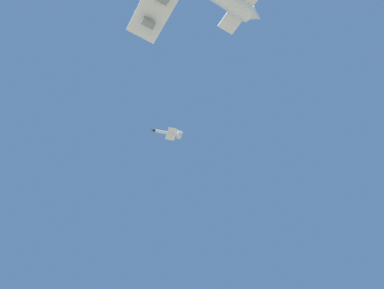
# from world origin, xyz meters

# --- Properties ---
(chase_jet_right_wing) EXTENTS (14.51, 10.35, 4.00)m
(chase_jet_right_wing) POSITION_xyz_m (22.65, -25.80, 122.07)
(chase_jet_right_wing) COLOR silver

